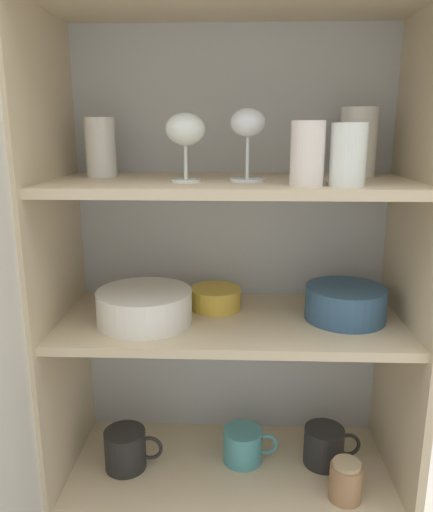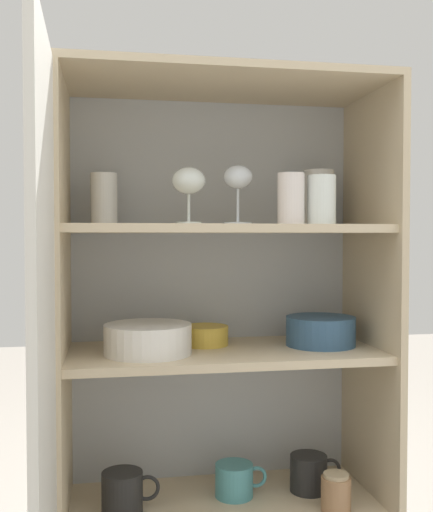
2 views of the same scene
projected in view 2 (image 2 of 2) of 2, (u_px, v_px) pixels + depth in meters
The scene contains 21 objects.
cupboard_back_panel at pixel (212, 341), 1.66m from camera, with size 0.79×0.02×1.31m, color #B2B7BC.
cupboard_side_left at pixel (63, 359), 1.42m from camera, with size 0.02×0.37×1.31m, color #CCB793.
cupboard_side_right at pixel (370, 348), 1.55m from camera, with size 0.02×0.37×1.31m, color #CCB793.
cupboard_top_panel at pixel (224, 84), 1.46m from camera, with size 0.79×0.37×0.02m, color #CCB793.
shelf_board_lower at pixel (224, 504), 1.50m from camera, with size 0.76×0.34×0.02m, color beige.
shelf_board_middle at pixel (224, 353), 1.49m from camera, with size 0.76×0.34×0.02m, color beige.
shelf_board_upper at pixel (224, 229), 1.48m from camera, with size 0.76×0.34×0.02m, color beige.
cupboard_door at pixel (44, 403), 1.04m from camera, with size 0.03×0.39×1.31m.
tumbler_glass_0 at pixel (319, 198), 1.61m from camera, with size 0.08×0.08×0.15m.
tumbler_glass_1 at pixel (322, 200), 1.41m from camera, with size 0.07×0.07×0.12m.
tumbler_glass_2 at pixel (104, 199), 1.48m from camera, with size 0.07×0.07×0.13m.
tumbler_glass_3 at pixel (291, 199), 1.40m from camera, with size 0.06×0.06×0.12m.
wine_glass_0 at pixel (238, 181), 1.46m from camera, with size 0.07×0.07×0.14m.
wine_glass_1 at pixel (189, 183), 1.42m from camera, with size 0.08×0.08×0.14m.
plate_stack_white at pixel (148, 339), 1.42m from camera, with size 0.21×0.21×0.07m.
mixing_bowl_large at pixel (321, 330), 1.54m from camera, with size 0.18×0.18×0.07m.
serving_bowl_small at pixel (205, 334), 1.54m from camera, with size 0.12×0.12×0.05m.
coffee_mug_primary at pixel (309, 473), 1.56m from camera, with size 0.14×0.10×0.09m.
coffee_mug_extra_1 at pixel (235, 480), 1.52m from camera, with size 0.13×0.10×0.08m.
coffee_mug_extra_2 at pixel (123, 492), 1.44m from camera, with size 0.14×0.10×0.10m.
storage_jar at pixel (336, 493), 1.44m from camera, with size 0.07×0.07×0.09m.
Camera 2 is at (-0.28, -1.28, 0.95)m, focal length 42.00 mm.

